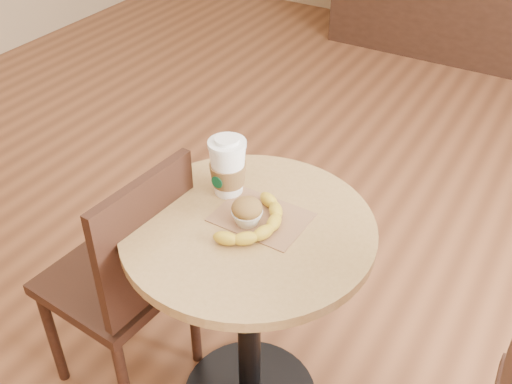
# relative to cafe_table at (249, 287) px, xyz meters

# --- Properties ---
(cafe_table) EXTENTS (0.67, 0.67, 0.75)m
(cafe_table) POSITION_rel_cafe_table_xyz_m (0.00, 0.00, 0.00)
(cafe_table) COLOR black
(cafe_table) RESTS_ON ground
(chair_left) EXTENTS (0.41, 0.41, 0.87)m
(chair_left) POSITION_rel_cafe_table_xyz_m (-0.36, -0.11, -0.04)
(chair_left) COLOR black
(chair_left) RESTS_ON ground
(kraft_bag) EXTENTS (0.24, 0.18, 0.00)m
(kraft_bag) POSITION_rel_cafe_table_xyz_m (0.02, 0.04, 0.23)
(kraft_bag) COLOR #8D6344
(kraft_bag) RESTS_ON cafe_table
(coffee_cup) EXTENTS (0.10, 0.10, 0.17)m
(coffee_cup) POSITION_rel_cafe_table_xyz_m (-0.12, 0.10, 0.31)
(coffee_cup) COLOR white
(coffee_cup) RESTS_ON cafe_table
(muffin) EXTENTS (0.08, 0.08, 0.07)m
(muffin) POSITION_rel_cafe_table_xyz_m (-0.00, 0.00, 0.27)
(muffin) COLOR white
(muffin) RESTS_ON kraft_bag
(banana) EXTENTS (0.18, 0.28, 0.03)m
(banana) POSITION_rel_cafe_table_xyz_m (0.03, 0.00, 0.25)
(banana) COLOR gold
(banana) RESTS_ON kraft_bag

